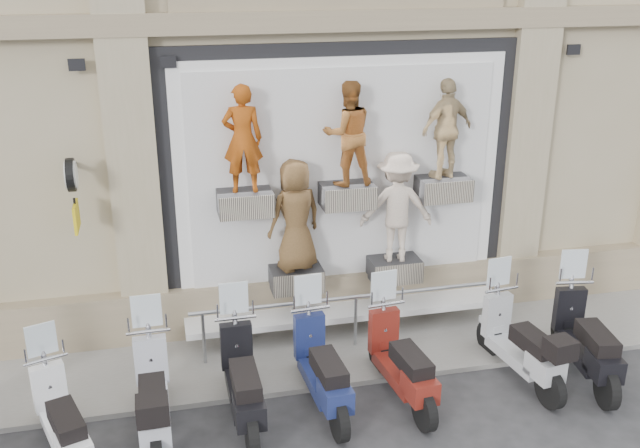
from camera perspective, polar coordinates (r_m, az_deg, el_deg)
The scene contains 12 objects.
ground at distance 9.64m, azimuth 6.17°, elevation -15.81°, with size 90.00×90.00×0.00m, color #2A2A2D.
sidewalk at distance 11.29m, azimuth 2.68°, elevation -9.54°, with size 16.00×2.20×0.08m, color gray.
shop_vitrine at distance 10.94m, azimuth 2.33°, elevation 2.69°, with size 5.60×0.84×4.30m.
guard_rail at distance 11.00m, azimuth 2.86°, elevation -7.87°, with size 5.06×0.10×0.93m, color #9EA0A5, non-canonical shape.
clock_sign_bracket at distance 10.24m, azimuth -19.19°, elevation 2.97°, with size 0.10×0.80×1.02m.
scooter_b at distance 9.14m, azimuth -20.11°, elevation -13.43°, with size 0.56×1.91×1.56m, color white, non-canonical shape.
scooter_c at distance 9.19m, azimuth -13.32°, elevation -12.03°, with size 0.60×2.05×1.67m, color #A8ABB7, non-canonical shape.
scooter_d at distance 9.31m, azimuth -6.25°, elevation -11.07°, with size 0.60×2.05×1.67m, color black, non-canonical shape.
scooter_e at distance 9.51m, azimuth 0.16°, elevation -10.23°, with size 0.59×2.03×1.65m, color #161F4E, non-canonical shape.
scooter_f at distance 9.74m, azimuth 6.57°, elevation -9.67°, with size 0.59×2.01×1.63m, color maroon, non-canonical shape.
scooter_g at distance 10.49m, azimuth 15.85°, elevation -8.04°, with size 0.58×2.00×1.63m, color #9EA0A4, non-canonical shape.
scooter_h at distance 10.82m, azimuth 20.66°, elevation -7.49°, with size 0.61×2.10×1.70m, color black, non-canonical shape.
Camera 1 is at (-2.72, -7.28, 5.70)m, focal length 40.00 mm.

